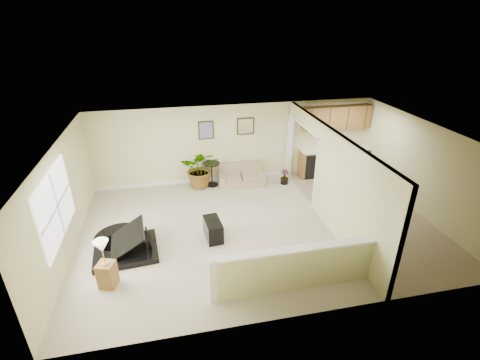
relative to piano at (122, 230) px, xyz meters
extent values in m
plane|color=#BDAF93|center=(3.32, 0.29, -0.56)|extent=(9.00, 9.00, 0.00)
cube|color=beige|center=(3.32, 3.29, 0.69)|extent=(9.00, 0.04, 2.50)
cube|color=beige|center=(3.32, -2.71, 0.69)|extent=(9.00, 0.04, 2.50)
cube|color=beige|center=(-1.18, 0.29, 0.69)|extent=(0.04, 6.00, 2.50)
cube|color=beige|center=(7.82, 0.29, 0.69)|extent=(0.04, 6.00, 2.50)
cube|color=white|center=(3.32, 0.29, 1.94)|extent=(9.00, 6.00, 0.04)
cube|color=gray|center=(6.47, 0.29, -0.55)|extent=(2.70, 6.00, 0.01)
cube|color=beige|center=(5.12, -0.91, 0.69)|extent=(0.12, 3.60, 2.50)
cube|color=beige|center=(5.12, 2.06, 1.74)|extent=(0.12, 2.35, 0.40)
cube|color=beige|center=(3.47, -2.01, -0.08)|extent=(3.30, 0.12, 0.95)
cube|color=white|center=(3.47, -2.01, 0.41)|extent=(3.40, 0.22, 0.05)
cube|color=white|center=(1.82, -2.01, -0.06)|extent=(0.14, 0.14, 1.00)
cube|color=white|center=(-1.17, -0.21, 0.89)|extent=(0.05, 2.15, 1.45)
cube|color=#382814|center=(2.37, 3.26, 1.19)|extent=(0.48, 0.03, 0.58)
cube|color=#945E7D|center=(2.37, 3.24, 1.19)|extent=(0.40, 0.01, 0.50)
cube|color=#382814|center=(3.62, 3.26, 1.24)|extent=(0.55, 0.03, 0.55)
cube|color=white|center=(3.62, 3.24, 1.24)|extent=(0.46, 0.01, 0.46)
cube|color=brown|center=(6.62, 2.99, -0.11)|extent=(2.30, 0.60, 0.90)
cube|color=silver|center=(6.62, 2.99, 0.36)|extent=(2.36, 0.65, 0.04)
cube|color=black|center=(5.82, 2.98, -0.13)|extent=(0.60, 0.60, 0.84)
cube|color=brown|center=(6.62, 3.11, 1.39)|extent=(2.30, 0.35, 0.75)
cube|color=black|center=(0.04, -0.13, 0.19)|extent=(1.51, 1.33, 0.29)
cylinder|color=black|center=(-0.11, 0.40, 0.19)|extent=(1.20, 1.20, 0.29)
cube|color=white|center=(0.87, -0.13, 0.15)|extent=(0.30, 0.98, 0.02)
cube|color=black|center=(-0.06, -0.04, 0.45)|extent=(1.20, 1.21, 0.65)
cube|color=black|center=(2.09, 0.06, -0.32)|extent=(0.43, 0.76, 0.48)
cube|color=tan|center=(3.40, 2.89, -0.35)|extent=(1.52, 0.96, 0.40)
cube|color=tan|center=(3.40, 3.20, 0.06)|extent=(1.46, 0.33, 0.42)
cube|color=tan|center=(2.77, 2.89, -0.08)|extent=(0.25, 0.83, 0.15)
cube|color=tan|center=(4.04, 2.89, -0.08)|extent=(0.25, 0.83, 0.15)
cylinder|color=black|center=(2.45, 2.94, -0.54)|extent=(0.39, 0.39, 0.03)
cylinder|color=black|center=(2.45, 2.94, -0.17)|extent=(0.04, 0.04, 0.75)
cylinder|color=black|center=(2.45, 2.94, 0.21)|extent=(0.54, 0.54, 0.03)
cylinder|color=black|center=(2.11, 2.92, -0.43)|extent=(0.36, 0.36, 0.25)
imported|color=#14441A|center=(2.11, 2.92, 0.07)|extent=(1.34, 1.23, 1.26)
cylinder|color=black|center=(4.77, 2.57, -0.47)|extent=(0.25, 0.25, 0.17)
imported|color=#14441A|center=(4.77, 2.57, -0.32)|extent=(0.34, 0.34, 0.48)
cube|color=brown|center=(-0.22, -1.16, -0.28)|extent=(0.41, 0.41, 0.55)
cylinder|color=gold|center=(-0.22, -1.16, 0.00)|extent=(0.15, 0.15, 0.02)
cylinder|color=gold|center=(-0.22, -1.16, 0.19)|extent=(0.03, 0.03, 0.37)
cone|color=#FAECCD|center=(-0.22, -1.16, 0.42)|extent=(0.29, 0.29, 0.24)
camera|label=1|loc=(1.28, -7.05, 4.48)|focal=26.00mm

